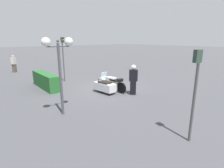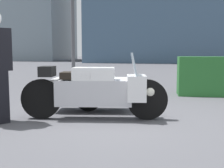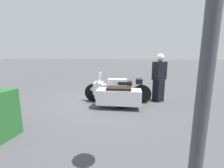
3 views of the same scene
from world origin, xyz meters
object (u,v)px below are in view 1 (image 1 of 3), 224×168
object	(u,v)px
twin_lamp_post	(59,54)
traffic_light_far	(195,83)
hedge_bush_curbside	(46,81)
police_motorcycle	(107,84)
traffic_light_near	(63,53)
officer_rider	(133,79)
pedestrian_bystander	(14,64)

from	to	relation	value
twin_lamp_post	traffic_light_far	bearing A→B (deg)	-153.37
hedge_bush_curbside	traffic_light_far	bearing A→B (deg)	-171.74
twin_lamp_post	police_motorcycle	bearing A→B (deg)	-67.46
hedge_bush_curbside	traffic_light_near	size ratio (longest dim) A/B	0.99
police_motorcycle	hedge_bush_curbside	world-z (taller)	police_motorcycle
hedge_bush_curbside	traffic_light_near	bearing A→B (deg)	-61.63
twin_lamp_post	officer_rider	bearing A→B (deg)	-89.66
twin_lamp_post	traffic_light_far	size ratio (longest dim) A/B	1.12
hedge_bush_curbside	pedestrian_bystander	world-z (taller)	pedestrian_bystander
hedge_bush_curbside	pedestrian_bystander	distance (m)	8.23
officer_rider	hedge_bush_curbside	xyz separation A→B (m)	(5.04, 3.72, -0.46)
twin_lamp_post	pedestrian_bystander	bearing A→B (deg)	-2.48
pedestrian_bystander	twin_lamp_post	bearing A→B (deg)	126.64
hedge_bush_curbside	officer_rider	bearing A→B (deg)	-143.56
police_motorcycle	officer_rider	world-z (taller)	officer_rider
twin_lamp_post	traffic_light_near	distance (m)	6.79
officer_rider	pedestrian_bystander	bearing A→B (deg)	60.62
hedge_bush_curbside	twin_lamp_post	size ratio (longest dim) A/B	1.01
officer_rider	traffic_light_far	size ratio (longest dim) A/B	0.61
officer_rider	twin_lamp_post	world-z (taller)	twin_lamp_post
hedge_bush_curbside	traffic_light_near	world-z (taller)	traffic_light_near
traffic_light_far	pedestrian_bystander	distance (m)	18.24
officer_rider	pedestrian_bystander	xyz separation A→B (m)	(13.25, 4.13, -0.10)
traffic_light_near	pedestrian_bystander	distance (m)	7.67
twin_lamp_post	hedge_bush_curbside	bearing A→B (deg)	-11.02
police_motorcycle	officer_rider	distance (m)	1.87
hedge_bush_curbside	pedestrian_bystander	xyz separation A→B (m)	(8.21, 0.41, 0.36)
officer_rider	twin_lamp_post	xyz separation A→B (m)	(-0.03, 4.71, 1.81)
hedge_bush_curbside	pedestrian_bystander	bearing A→B (deg)	2.87
traffic_light_far	traffic_light_near	bearing A→B (deg)	10.34
police_motorcycle	pedestrian_bystander	distance (m)	12.14
police_motorcycle	pedestrian_bystander	world-z (taller)	pedestrian_bystander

